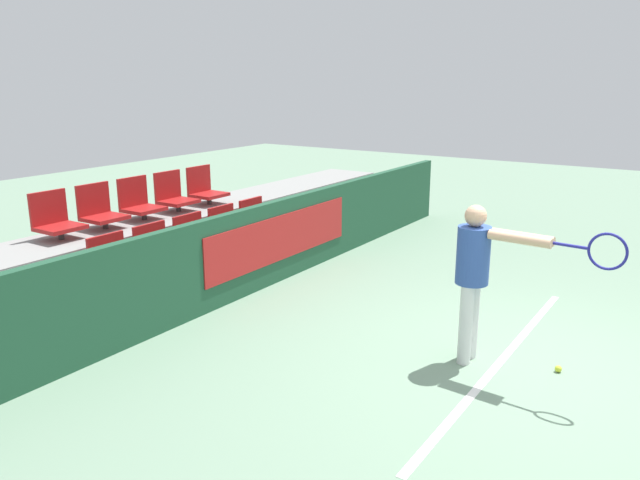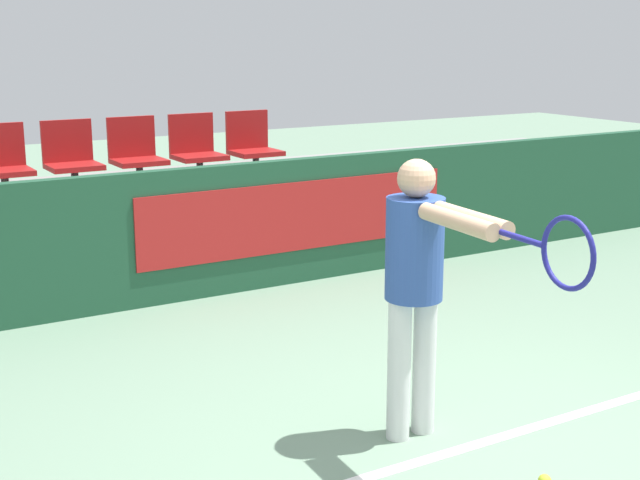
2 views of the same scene
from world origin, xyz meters
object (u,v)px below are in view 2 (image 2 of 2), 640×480
object	(u,v)px
stadium_chair_1	(107,216)
tennis_player	(421,273)
stadium_chair_7	(136,152)
stadium_chair_4	(300,195)
stadium_chair_2	(176,208)
stadium_chair_9	(252,143)
stadium_chair_5	(1,161)
stadium_chair_6	(71,156)
stadium_chair_3	(240,201)
stadium_chair_8	(196,147)
stadium_chair_0	(32,224)

from	to	relation	value
stadium_chair_1	tennis_player	xyz separation A→B (m)	(0.50, -3.89, 0.33)
stadium_chair_7	stadium_chair_4	bearing A→B (deg)	-38.51
stadium_chair_2	stadium_chair_9	xyz separation A→B (m)	(1.30, 1.04, 0.40)
stadium_chair_2	stadium_chair_5	xyz separation A→B (m)	(-1.30, 1.04, 0.40)
stadium_chair_4	stadium_chair_6	xyz separation A→B (m)	(-1.95, 1.04, 0.40)
stadium_chair_3	tennis_player	bearing A→B (deg)	-101.69
stadium_chair_2	stadium_chair_5	distance (m)	1.71
stadium_chair_7	tennis_player	bearing A→B (deg)	-91.78
stadium_chair_5	stadium_chair_8	world-z (taller)	same
stadium_chair_1	stadium_chair_8	xyz separation A→B (m)	(1.30, 1.04, 0.40)
stadium_chair_3	stadium_chair_9	xyz separation A→B (m)	(0.65, 1.04, 0.40)
stadium_chair_4	stadium_chair_5	size ratio (longest dim) A/B	1.00
stadium_chair_5	stadium_chair_9	xyz separation A→B (m)	(2.60, 0.00, 0.00)
stadium_chair_6	stadium_chair_4	bearing A→B (deg)	-27.95
stadium_chair_1	stadium_chair_5	xyz separation A→B (m)	(-0.65, 1.04, 0.40)
stadium_chair_1	stadium_chair_8	world-z (taller)	stadium_chair_8
stadium_chair_6	stadium_chair_8	world-z (taller)	same
stadium_chair_7	stadium_chair_9	size ratio (longest dim) A/B	1.00
stadium_chair_1	stadium_chair_3	size ratio (longest dim) A/B	1.00
stadium_chair_5	tennis_player	bearing A→B (deg)	-76.87
stadium_chair_1	stadium_chair_6	distance (m)	1.11
stadium_chair_7	stadium_chair_8	bearing A→B (deg)	0.00
stadium_chair_2	stadium_chair_8	world-z (taller)	stadium_chair_8
stadium_chair_5	stadium_chair_7	world-z (taller)	same
stadium_chair_6	tennis_player	distance (m)	4.95
stadium_chair_0	stadium_chair_7	bearing A→B (deg)	38.51
stadium_chair_1	stadium_chair_4	bearing A→B (deg)	0.00
stadium_chair_2	stadium_chair_8	size ratio (longest dim) A/B	1.00
stadium_chair_5	stadium_chair_2	bearing A→B (deg)	-38.51
stadium_chair_2	stadium_chair_7	size ratio (longest dim) A/B	1.00
stadium_chair_3	stadium_chair_8	bearing A→B (deg)	90.00
stadium_chair_3	stadium_chair_7	distance (m)	1.29
stadium_chair_1	stadium_chair_3	distance (m)	1.30
stadium_chair_0	stadium_chair_3	size ratio (longest dim) A/B	1.00
stadium_chair_7	stadium_chair_0	bearing A→B (deg)	-141.49
stadium_chair_3	stadium_chair_9	distance (m)	1.29
stadium_chair_4	stadium_chair_7	distance (m)	1.71
stadium_chair_3	stadium_chair_5	size ratio (longest dim) A/B	1.00
stadium_chair_0	stadium_chair_1	distance (m)	0.65
stadium_chair_1	stadium_chair_5	distance (m)	1.29
stadium_chair_3	stadium_chair_6	size ratio (longest dim) A/B	1.00
tennis_player	stadium_chair_2	bearing A→B (deg)	92.11
stadium_chair_2	stadium_chair_4	distance (m)	1.30
stadium_chair_8	stadium_chair_9	world-z (taller)	same
stadium_chair_9	stadium_chair_8	bearing A→B (deg)	180.00
stadium_chair_1	stadium_chair_9	world-z (taller)	stadium_chair_9
stadium_chair_5	stadium_chair_6	bearing A→B (deg)	0.00
stadium_chair_4	stadium_chair_7	size ratio (longest dim) A/B	1.00
stadium_chair_5	stadium_chair_8	size ratio (longest dim) A/B	1.00
stadium_chair_6	stadium_chair_9	world-z (taller)	same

